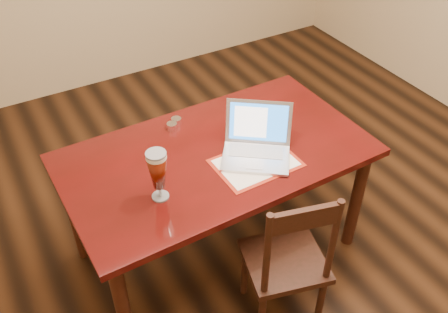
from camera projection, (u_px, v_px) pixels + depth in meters
ground at (275, 235)px, 3.34m from camera, size 5.00×5.00×0.00m
dining_table at (217, 165)px, 2.80m from camera, size 1.72×0.99×1.08m
dining_chair at (287, 262)px, 2.59m from camera, size 0.50×0.48×0.97m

